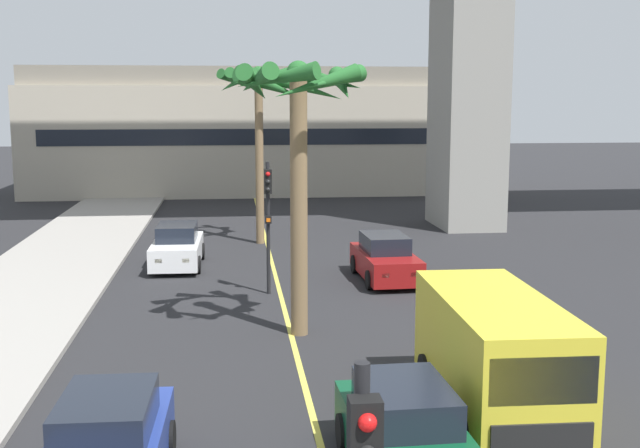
% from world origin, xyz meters
% --- Properties ---
extents(lane_stripe_center, '(0.14, 56.00, 0.01)m').
position_xyz_m(lane_stripe_center, '(0.00, 24.00, 0.00)').
color(lane_stripe_center, '#DBCC4C').
rests_on(lane_stripe_center, ground).
extents(pier_building_backdrop, '(29.05, 8.04, 8.17)m').
position_xyz_m(pier_building_backdrop, '(0.00, 53.99, 4.03)').
color(pier_building_backdrop, '#BCB29E').
rests_on(pier_building_backdrop, ground).
extents(car_queue_second, '(1.91, 4.14, 1.56)m').
position_xyz_m(car_queue_second, '(-3.51, 29.82, 0.72)').
color(car_queue_second, white).
rests_on(car_queue_second, ground).
extents(car_queue_third, '(1.92, 4.14, 1.56)m').
position_xyz_m(car_queue_third, '(1.24, 12.53, 0.72)').
color(car_queue_third, '#0C4728').
rests_on(car_queue_third, ground).
extents(car_queue_fourth, '(1.94, 4.16, 1.56)m').
position_xyz_m(car_queue_fourth, '(3.69, 26.74, 0.72)').
color(car_queue_fourth, maroon).
rests_on(car_queue_fourth, ground).
extents(delivery_van, '(2.27, 5.30, 2.36)m').
position_xyz_m(delivery_van, '(3.47, 14.85, 1.29)').
color(delivery_van, yellow).
rests_on(delivery_van, ground).
extents(traffic_light_median_far, '(0.24, 0.37, 4.20)m').
position_xyz_m(traffic_light_median_far, '(-0.36, 25.19, 2.71)').
color(traffic_light_median_far, black).
rests_on(traffic_light_median_far, ground).
extents(palm_tree_near_median, '(3.44, 3.48, 7.08)m').
position_xyz_m(palm_tree_near_median, '(0.22, 20.75, 5.74)').
color(palm_tree_near_median, brown).
rests_on(palm_tree_near_median, ground).
extents(palm_tree_mid_median, '(3.55, 3.53, 7.49)m').
position_xyz_m(palm_tree_mid_median, '(-0.30, 34.26, 6.29)').
color(palm_tree_mid_median, brown).
rests_on(palm_tree_mid_median, ground).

